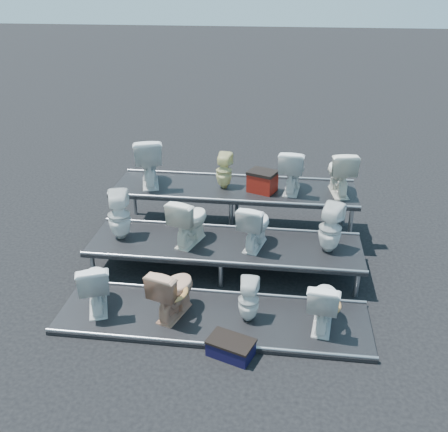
# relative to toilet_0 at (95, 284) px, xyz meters

# --- Properties ---
(ground) EXTENTS (80.00, 80.00, 0.00)m
(ground) POSITION_rel_toilet_0_xyz_m (1.61, 1.30, -0.44)
(ground) COLOR black
(ground) RESTS_ON ground
(tier_front) EXTENTS (4.20, 1.20, 0.06)m
(tier_front) POSITION_rel_toilet_0_xyz_m (1.61, 0.00, -0.41)
(tier_front) COLOR black
(tier_front) RESTS_ON ground
(tier_mid) EXTENTS (4.20, 1.20, 0.46)m
(tier_mid) POSITION_rel_toilet_0_xyz_m (1.61, 1.30, -0.21)
(tier_mid) COLOR black
(tier_mid) RESTS_ON ground
(tier_back) EXTENTS (4.20, 1.20, 0.86)m
(tier_back) POSITION_rel_toilet_0_xyz_m (1.61, 2.60, -0.01)
(tier_back) COLOR black
(tier_back) RESTS_ON ground
(toilet_0) EXTENTS (0.66, 0.85, 0.76)m
(toilet_0) POSITION_rel_toilet_0_xyz_m (0.00, 0.00, 0.00)
(toilet_0) COLOR white
(toilet_0) RESTS_ON tier_front
(toilet_1) EXTENTS (0.63, 0.84, 0.76)m
(toilet_1) POSITION_rel_toilet_0_xyz_m (1.09, 0.00, -0.00)
(toilet_1) COLOR tan
(toilet_1) RESTS_ON tier_front
(toilet_2) EXTENTS (0.29, 0.30, 0.61)m
(toilet_2) POSITION_rel_toilet_0_xyz_m (2.09, 0.00, -0.07)
(toilet_2) COLOR white
(toilet_2) RESTS_ON tier_front
(toilet_3) EXTENTS (0.50, 0.76, 0.73)m
(toilet_3) POSITION_rel_toilet_0_xyz_m (3.06, 0.00, -0.02)
(toilet_3) COLOR white
(toilet_3) RESTS_ON tier_front
(toilet_4) EXTENTS (0.43, 0.43, 0.78)m
(toilet_4) POSITION_rel_toilet_0_xyz_m (-0.04, 1.30, 0.41)
(toilet_4) COLOR white
(toilet_4) RESTS_ON tier_mid
(toilet_5) EXTENTS (0.64, 0.84, 0.76)m
(toilet_5) POSITION_rel_toilet_0_xyz_m (1.07, 1.30, 0.40)
(toilet_5) COLOR white
(toilet_5) RESTS_ON tier_mid
(toilet_6) EXTENTS (0.56, 0.78, 0.72)m
(toilet_6) POSITION_rel_toilet_0_xyz_m (2.07, 1.30, 0.38)
(toilet_6) COLOR white
(toilet_6) RESTS_ON tier_mid
(toilet_7) EXTENTS (0.45, 0.45, 0.75)m
(toilet_7) POSITION_rel_toilet_0_xyz_m (3.19, 1.30, 0.40)
(toilet_7) COLOR white
(toilet_7) RESTS_ON tier_mid
(toilet_8) EXTENTS (0.70, 0.95, 0.86)m
(toilet_8) POSITION_rel_toilet_0_xyz_m (0.10, 2.60, 0.85)
(toilet_8) COLOR white
(toilet_8) RESTS_ON tier_back
(toilet_9) EXTENTS (0.31, 0.32, 0.62)m
(toilet_9) POSITION_rel_toilet_0_xyz_m (1.43, 2.60, 0.73)
(toilet_9) COLOR beige
(toilet_9) RESTS_ON tier_back
(toilet_10) EXTENTS (0.51, 0.79, 0.76)m
(toilet_10) POSITION_rel_toilet_0_xyz_m (2.60, 2.60, 0.80)
(toilet_10) COLOR white
(toilet_10) RESTS_ON tier_back
(toilet_11) EXTENTS (0.53, 0.81, 0.77)m
(toilet_11) POSITION_rel_toilet_0_xyz_m (3.39, 2.60, 0.80)
(toilet_11) COLOR white
(toilet_11) RESTS_ON tier_back
(red_crate) EXTENTS (0.54, 0.49, 0.32)m
(red_crate) POSITION_rel_toilet_0_xyz_m (2.11, 2.51, 0.58)
(red_crate) COLOR maroon
(red_crate) RESTS_ON tier_back
(step_stool) EXTENTS (0.62, 0.49, 0.19)m
(step_stool) POSITION_rel_toilet_0_xyz_m (1.94, -0.65, -0.34)
(step_stool) COLOR black
(step_stool) RESTS_ON ground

